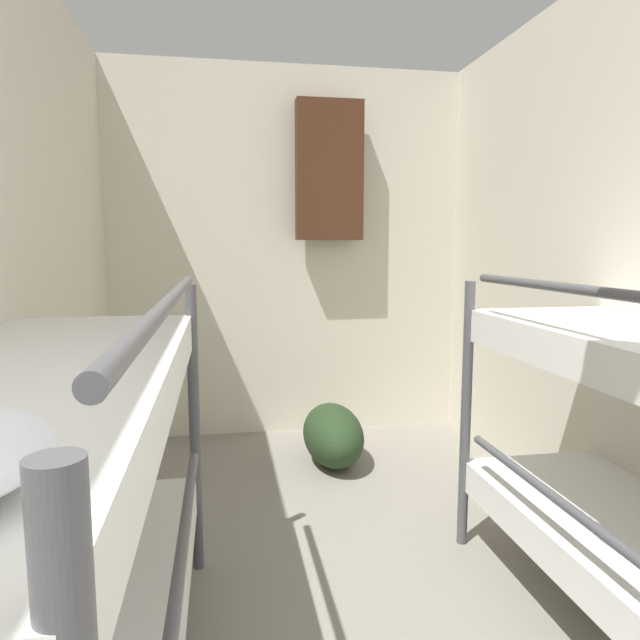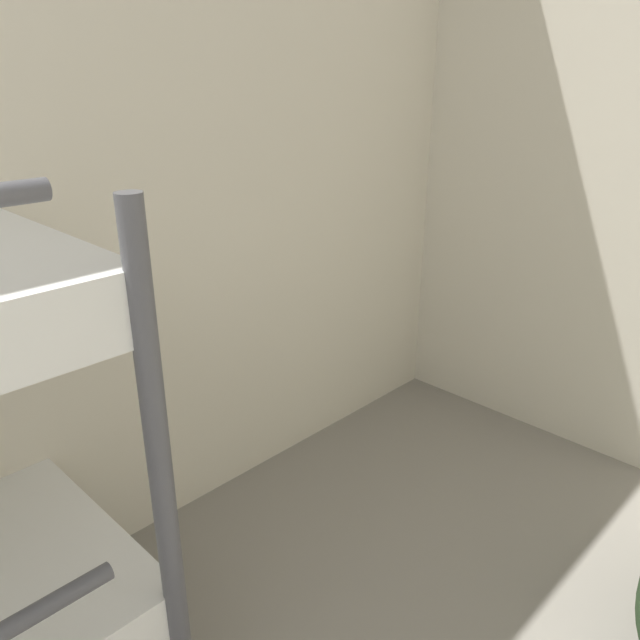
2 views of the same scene
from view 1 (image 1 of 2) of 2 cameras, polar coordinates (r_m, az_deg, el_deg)
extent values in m
cube|color=beige|center=(3.95, -3.25, 6.60)|extent=(2.51, 0.06, 2.49)
cylinder|color=#4C4C51|center=(2.35, -12.42, -10.71)|extent=(0.04, 0.04, 1.16)
cylinder|color=#4C4C51|center=(1.54, -13.97, -23.56)|extent=(0.03, 1.59, 0.03)
cube|color=white|center=(1.43, -27.22, -6.86)|extent=(0.62, 1.87, 0.13)
cylinder|color=#4C4C51|center=(1.33, -14.87, 1.73)|extent=(0.03, 1.59, 0.03)
cylinder|color=#4C4C51|center=(2.56, 14.38, -9.24)|extent=(0.04, 0.04, 1.16)
cylinder|color=#4C4C51|center=(1.85, 26.55, -18.68)|extent=(0.03, 1.59, 0.03)
cylinder|color=#4C4C51|center=(1.68, 27.88, 2.24)|extent=(0.03, 1.59, 0.03)
ellipsoid|color=#23381E|center=(3.49, 1.30, -11.39)|extent=(0.35, 0.65, 0.35)
cube|color=#472819|center=(3.87, 0.93, 14.69)|extent=(0.44, 0.12, 0.90)
camera|label=2|loc=(1.92, 12.83, 8.06)|focal=35.00mm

